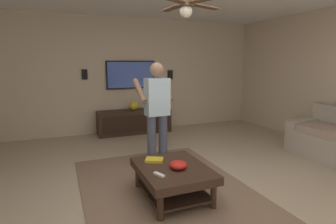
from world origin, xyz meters
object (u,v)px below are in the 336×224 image
at_px(book, 154,160).
at_px(wall_speaker_right, 85,74).
at_px(media_console, 135,122).
at_px(bowl, 178,165).
at_px(remote_white, 159,175).
at_px(ceiling_fan, 187,6).
at_px(coffee_table, 173,175).
at_px(wall_speaker_left, 170,75).
at_px(person_standing, 157,108).
at_px(tv, 131,75).
at_px(vase_round, 134,106).

distance_m(book, wall_speaker_right, 3.39).
relative_size(media_console, bowl, 8.09).
height_order(remote_white, book, book).
xyz_separation_m(bowl, book, (0.33, 0.18, -0.03)).
bearing_deg(ceiling_fan, coffee_table, 137.87).
bearing_deg(bowl, wall_speaker_left, -21.17).
relative_size(coffee_table, wall_speaker_right, 4.55).
height_order(bowl, book, bowl).
xyz_separation_m(person_standing, wall_speaker_left, (2.35, -1.21, 0.41)).
relative_size(tv, wall_speaker_right, 5.28).
xyz_separation_m(remote_white, wall_speaker_left, (3.65, -1.65, 0.93)).
bearing_deg(vase_round, book, 169.82).
bearing_deg(coffee_table, person_standing, -10.18).
relative_size(coffee_table, remote_white, 6.67).
relative_size(person_standing, vase_round, 7.45).
height_order(book, wall_speaker_right, wall_speaker_right).
distance_m(person_standing, bowl, 1.30).
height_order(media_console, tv, tv).
xyz_separation_m(remote_white, ceiling_fan, (0.58, -0.60, 1.93)).
relative_size(vase_round, ceiling_fan, 0.19).
height_order(book, wall_speaker_left, wall_speaker_left).
distance_m(coffee_table, wall_speaker_right, 3.68).
xyz_separation_m(person_standing, book, (-0.86, 0.35, -0.51)).
xyz_separation_m(tv, person_standing, (-2.33, 0.20, -0.42)).
bearing_deg(tv, remote_white, -10.05).
relative_size(media_console, ceiling_fan, 1.45).
xyz_separation_m(media_console, book, (-2.95, 0.54, 0.14)).
bearing_deg(media_console, wall_speaker_left, 104.11).
xyz_separation_m(bowl, ceiling_fan, (0.48, -0.32, 1.90)).
bearing_deg(remote_white, wall_speaker_right, 163.71).
xyz_separation_m(tv, wall_speaker_right, (0.01, 1.05, 0.03)).
relative_size(media_console, tv, 1.46).
distance_m(remote_white, wall_speaker_right, 3.79).
height_order(tv, wall_speaker_right, tv).
bearing_deg(media_console, tv, 180.00).
bearing_deg(coffee_table, media_console, -7.06).
bearing_deg(book, bowl, 145.72).
bearing_deg(bowl, tv, -5.86).
xyz_separation_m(media_console, person_standing, (-2.09, 0.20, 0.66)).
relative_size(bowl, wall_speaker_left, 0.96).
distance_m(media_console, person_standing, 2.20).
bearing_deg(tv, book, -9.67).
bearing_deg(person_standing, wall_speaker_left, -30.65).
height_order(coffee_table, ceiling_fan, ceiling_fan).
bearing_deg(remote_white, ceiling_fan, 111.35).
bearing_deg(book, remote_white, 104.40).
bearing_deg(remote_white, coffee_table, 104.69).
bearing_deg(person_standing, bowl, 168.72).
relative_size(wall_speaker_right, ceiling_fan, 0.19).
relative_size(media_console, person_standing, 1.04).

